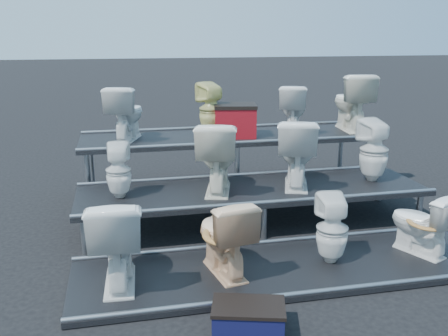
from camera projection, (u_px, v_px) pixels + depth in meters
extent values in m
plane|color=black|center=(252.00, 224.00, 6.19)|extent=(80.00, 80.00, 0.00)
cube|color=black|center=(287.00, 268.00, 4.96)|extent=(4.20, 1.20, 0.06)
cube|color=black|center=(253.00, 206.00, 6.13)|extent=(4.20, 1.20, 0.46)
cube|color=black|center=(229.00, 164.00, 7.30)|extent=(4.20, 1.20, 0.86)
imported|color=white|center=(117.00, 240.00, 4.50)|extent=(0.52, 0.85, 0.85)
imported|color=#E6B88D|center=(224.00, 235.00, 4.72)|extent=(0.56, 0.81, 0.76)
imported|color=white|center=(332.00, 229.00, 4.95)|extent=(0.35, 0.36, 0.70)
imported|color=white|center=(421.00, 223.00, 5.16)|extent=(0.60, 0.74, 0.66)
imported|color=white|center=(118.00, 171.00, 5.66)|extent=(0.31, 0.32, 0.64)
imported|color=white|center=(217.00, 156.00, 5.87)|extent=(0.67, 0.93, 0.85)
imported|color=white|center=(297.00, 152.00, 6.07)|extent=(0.72, 0.94, 0.85)
imported|color=white|center=(374.00, 150.00, 6.29)|extent=(0.41, 0.42, 0.79)
imported|color=white|center=(126.00, 113.00, 6.79)|extent=(0.63, 0.82, 0.74)
imported|color=#D7D381|center=(211.00, 109.00, 7.03)|extent=(0.45, 0.45, 0.76)
imported|color=white|center=(293.00, 109.00, 7.29)|extent=(0.62, 0.78, 0.70)
imported|color=white|center=(351.00, 102.00, 7.46)|extent=(0.55, 0.87, 0.85)
cube|color=maroon|center=(235.00, 122.00, 7.06)|extent=(0.64, 0.55, 0.41)
cube|color=#0F1036|center=(248.00, 319.00, 3.95)|extent=(0.63, 0.47, 0.20)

